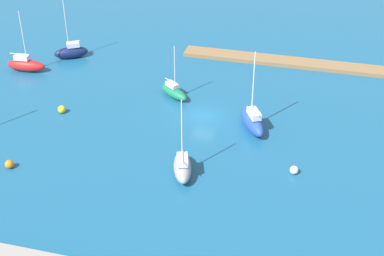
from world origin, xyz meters
The scene contains 10 objects.
water centered at (0.00, 0.00, 0.00)m, with size 160.00×160.00×0.00m, color #19567F.
pier_dock centered at (-6.88, -16.23, 0.25)m, with size 26.60×2.73×0.51m, color olive.
sailboat_navy_far_south centered at (21.14, -10.61, 0.91)m, with size 4.74×3.74×8.72m.
sailboat_gray_center_basin centered at (-0.63, 11.31, 0.94)m, with size 3.12×5.17×8.10m.
sailboat_blue_along_channel centered at (-5.74, 1.35, 1.04)m, with size 4.27×5.94×8.99m.
sailboat_red_east_end centered at (25.14, -5.35, 0.92)m, with size 5.27×1.96×8.23m.
sailboat_green_lone_south centered at (4.48, -3.40, 0.73)m, with size 4.51×3.79×6.68m.
mooring_buoy_orange centered at (16.10, 14.54, 0.43)m, with size 0.86×0.86×0.86m, color orange.
mooring_buoy_yellow centered at (15.86, 3.41, 0.45)m, with size 0.90×0.90×0.90m, color yellow.
mooring_buoy_white centered at (-11.05, 8.47, 0.42)m, with size 0.84×0.84×0.84m, color white.
Camera 1 is at (-12.43, 53.15, 32.47)m, focal length 52.29 mm.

